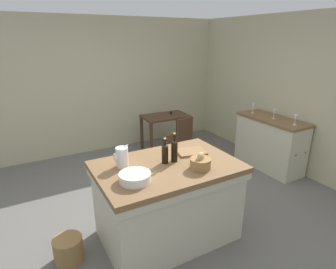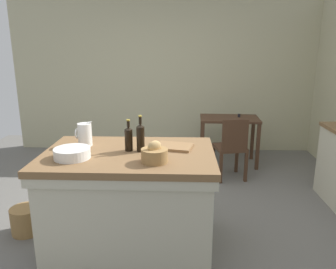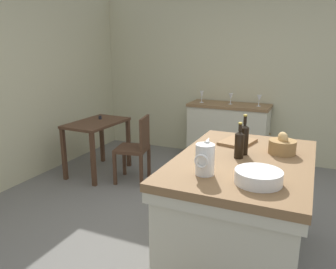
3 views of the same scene
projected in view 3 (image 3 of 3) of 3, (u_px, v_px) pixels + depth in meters
ground_plane at (194, 236)px, 3.21m from camera, size 6.76×6.76×0.00m
wall_right at (253, 77)px, 5.17m from camera, size 0.12×5.20×2.60m
island_table at (241, 208)px, 2.72m from camera, size 1.52×1.02×0.92m
side_cabinet at (228, 133)px, 5.19m from camera, size 0.52×1.24×0.91m
writing_desk at (97, 130)px, 4.67m from camera, size 0.92×0.59×0.80m
wooden_chair at (136, 147)px, 4.40m from camera, size 0.47×0.47×0.89m
pitcher at (205, 159)px, 2.27m from camera, size 0.17×0.13×0.26m
wash_bowl at (258, 177)px, 2.13m from camera, size 0.30×0.30×0.09m
bread_basket at (282, 146)px, 2.72m from camera, size 0.22×0.22×0.18m
cutting_board at (237, 142)px, 3.02m from camera, size 0.37×0.32×0.02m
wine_bottle_dark at (244, 138)px, 2.68m from camera, size 0.07×0.07×0.33m
wine_bottle_amber at (239, 144)px, 2.60m from camera, size 0.07×0.07×0.29m
wine_glass_far_left at (259, 99)px, 4.86m from camera, size 0.07×0.07×0.16m
wine_glass_left at (231, 97)px, 5.02m from camera, size 0.07×0.07×0.17m
wine_glass_middle at (202, 95)px, 5.17m from camera, size 0.07×0.07×0.18m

